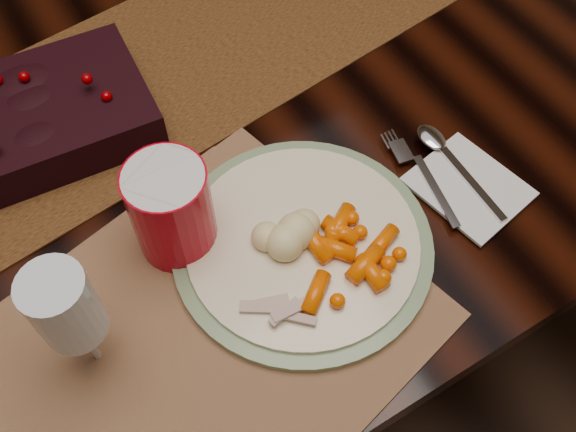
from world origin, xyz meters
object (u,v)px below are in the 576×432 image
placemat_main (182,354)px  red_cup (172,210)px  dinner_plate (303,244)px  wine_glass (77,325)px  dining_table (228,227)px  baby_carrots (340,254)px  napkin (469,187)px  mashed_potatoes (282,223)px  turkey_shreds (282,309)px

placemat_main → red_cup: size_ratio=4.09×
dinner_plate → wine_glass: wine_glass is taller
dining_table → red_cup: size_ratio=14.66×
dining_table → dinner_plate: bearing=-94.9°
dining_table → baby_carrots: bearing=-90.4°
dinner_plate → wine_glass: (-0.25, 0.00, 0.07)m
dining_table → baby_carrots: baby_carrots is taller
dinner_plate → napkin: (0.22, -0.03, -0.01)m
placemat_main → napkin: 0.39m
mashed_potatoes → red_cup: (-0.10, 0.06, 0.03)m
dinner_plate → turkey_shreds: bearing=-135.4°
placemat_main → baby_carrots: bearing=-12.5°
placemat_main → dining_table: bearing=45.8°
baby_carrots → wine_glass: wine_glass is taller
turkey_shreds → red_cup: (-0.05, 0.15, 0.04)m
dining_table → turkey_shreds: (-0.09, -0.36, 0.40)m
turkey_shreds → wine_glass: 0.20m
dinner_plate → wine_glass: 0.26m
placemat_main → red_cup: (0.06, 0.13, 0.06)m
dinner_plate → napkin: dinner_plate is taller
red_cup → mashed_potatoes: bearing=-31.5°
dinner_plate → wine_glass: bearing=180.0°
dining_table → mashed_potatoes: size_ratio=23.23×
dinner_plate → turkey_shreds: size_ratio=4.05×
mashed_potatoes → red_cup: size_ratio=0.63×
placemat_main → baby_carrots: (0.20, 0.00, 0.03)m
dining_table → red_cup: bearing=-124.0°
placemat_main → turkey_shreds: turkey_shreds is taller
placemat_main → wine_glass: size_ratio=2.99×
turkey_shreds → napkin: 0.28m
dinner_plate → mashed_potatoes: size_ratio=3.84×
mashed_potatoes → red_cup: 0.12m
dining_table → baby_carrots: size_ratio=15.74×
dining_table → baby_carrots: (-0.00, -0.33, 0.40)m
mashed_potatoes → wine_glass: (-0.24, -0.02, 0.04)m
dinner_plate → napkin: bearing=-8.6°
mashed_potatoes → red_cup: bearing=148.5°
dinner_plate → mashed_potatoes: mashed_potatoes is taller
mashed_potatoes → napkin: bearing=-13.0°
dining_table → placemat_main: 0.54m
mashed_potatoes → napkin: mashed_potatoes is taller
placemat_main → wine_glass: 0.12m
dining_table → napkin: napkin is taller
mashed_potatoes → wine_glass: 0.24m
wine_glass → napkin: bearing=-4.0°
dinner_plate → turkey_shreds: turkey_shreds is taller
dining_table → dinner_plate: size_ratio=6.05×
placemat_main → mashed_potatoes: mashed_potatoes is taller
placemat_main → mashed_potatoes: bearing=8.6°
dinner_plate → baby_carrots: size_ratio=2.60×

